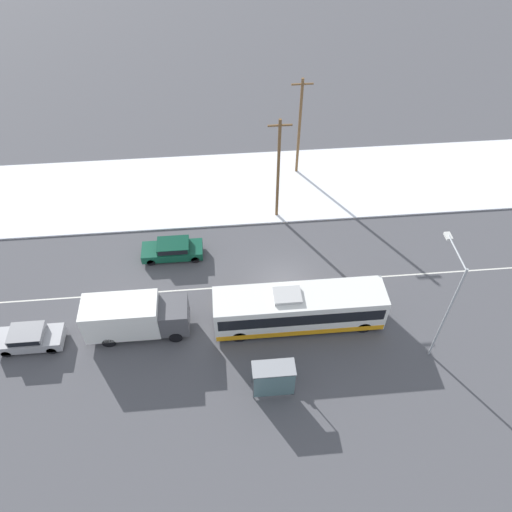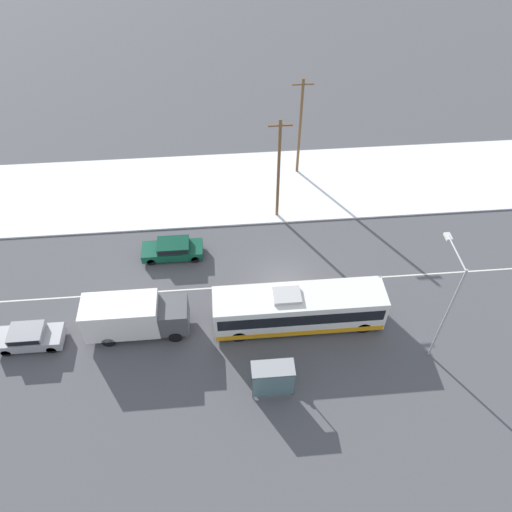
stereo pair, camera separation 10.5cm
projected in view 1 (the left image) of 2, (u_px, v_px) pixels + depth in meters
name	position (u px, v px, depth m)	size (l,w,h in m)	color
ground_plane	(283.00, 283.00, 36.95)	(120.00, 120.00, 0.00)	#4C4C51
snow_lot	(267.00, 185.00, 44.84)	(80.00, 10.03, 0.12)	white
lane_marking_center	(283.00, 283.00, 36.95)	(60.00, 0.12, 0.00)	silver
city_bus	(299.00, 308.00, 33.41)	(11.40, 2.57, 3.15)	white
box_truck	(134.00, 316.00, 32.81)	(6.81, 2.30, 3.01)	silver
sedan_car	(173.00, 249.00, 38.30)	(4.65, 1.80, 1.43)	#0F4733
parked_car_near_truck	(30.00, 337.00, 32.71)	(4.19, 1.80, 1.46)	#9E9EA3
pedestrian_at_stop	(286.00, 365.00, 31.06)	(0.58, 0.26, 1.61)	#23232D
bus_shelter	(274.00, 378.00, 29.67)	(2.58, 1.20, 2.40)	gray
streetlamp	(448.00, 297.00, 29.37)	(0.36, 3.14, 8.33)	#9EA3A8
utility_pole_roadside	(278.00, 169.00, 38.66)	(1.80, 0.24, 9.18)	brown
utility_pole_snowlot	(299.00, 127.00, 42.82)	(1.80, 0.24, 9.19)	brown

